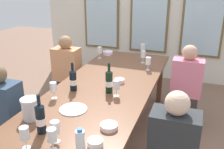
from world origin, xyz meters
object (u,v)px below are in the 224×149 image
at_px(metal_pitcher, 30,109).
at_px(wine_glass_1, 143,48).
at_px(tasting_bowl_2, 95,143).
at_px(tasting_bowl_3, 119,81).
at_px(tasting_bowl_0, 108,53).
at_px(wine_bottle_1, 109,81).
at_px(seated_person_2, 67,75).
at_px(wine_glass_2, 25,134).
at_px(wine_glass_9, 100,50).
at_px(seated_person_0, 4,119).
at_px(wine_bottle_2, 73,80).
at_px(wine_glass_0, 55,128).
at_px(wine_glass_7, 143,54).
at_px(wine_glass_5, 53,88).
at_px(water_bottle, 81,145).
at_px(tasting_bowl_1, 109,126).
at_px(wine_glass_3, 52,136).
at_px(wine_glass_6, 116,86).
at_px(seated_person_3, 186,89).
at_px(white_plate_0, 73,109).
at_px(wine_bottle_0, 41,118).
at_px(wine_glass_8, 148,62).
at_px(dining_table, 105,91).

xyz_separation_m(metal_pitcher, wine_glass_1, (0.48, 2.18, 0.02)).
distance_m(tasting_bowl_2, tasting_bowl_3, 1.20).
height_order(metal_pitcher, tasting_bowl_0, metal_pitcher).
xyz_separation_m(wine_bottle_1, seated_person_2, (-0.95, 0.80, -0.34)).
distance_m(wine_glass_2, seated_person_2, 2.04).
distance_m(tasting_bowl_2, wine_glass_9, 2.12).
xyz_separation_m(tasting_bowl_2, seated_person_0, (-1.17, 0.36, -0.24)).
distance_m(wine_bottle_2, tasting_bowl_0, 1.38).
height_order(wine_glass_0, seated_person_2, seated_person_2).
xyz_separation_m(wine_glass_2, wine_glass_9, (-0.31, 2.16, 0.00)).
height_order(tasting_bowl_2, wine_glass_7, wine_glass_7).
relative_size(wine_glass_5, wine_glass_7, 1.00).
bearing_deg(water_bottle, tasting_bowl_1, 82.91).
relative_size(tasting_bowl_3, wine_glass_3, 0.66).
distance_m(wine_bottle_2, water_bottle, 1.14).
height_order(tasting_bowl_1, seated_person_0, seated_person_0).
height_order(metal_pitcher, wine_glass_6, metal_pitcher).
bearing_deg(seated_person_3, wine_glass_7, 159.67).
bearing_deg(wine_glass_5, white_plate_0, -26.95).
bearing_deg(seated_person_0, wine_glass_1, 63.87).
xyz_separation_m(wine_bottle_2, seated_person_3, (1.13, 0.93, -0.33)).
bearing_deg(wine_bottle_0, wine_glass_5, 112.20).
xyz_separation_m(white_plate_0, wine_glass_8, (0.43, 1.28, 0.11)).
xyz_separation_m(wine_glass_0, seated_person_0, (-0.88, 0.41, -0.34)).
relative_size(white_plate_0, tasting_bowl_3, 2.24).
height_order(wine_bottle_1, tasting_bowl_0, wine_bottle_1).
relative_size(wine_glass_1, seated_person_0, 0.16).
relative_size(white_plate_0, wine_glass_3, 1.49).
bearing_deg(seated_person_2, wine_bottle_0, -67.22).
xyz_separation_m(tasting_bowl_1, wine_glass_7, (-0.12, 1.74, 0.10)).
xyz_separation_m(tasting_bowl_1, wine_glass_3, (-0.28, -0.39, 0.10)).
distance_m(wine_glass_0, wine_glass_8, 1.79).
bearing_deg(wine_glass_8, metal_pitcher, -114.33).
relative_size(tasting_bowl_0, seated_person_3, 0.13).
bearing_deg(wine_glass_8, dining_table, -117.22).
distance_m(white_plate_0, wine_glass_6, 0.51).
distance_m(water_bottle, wine_glass_3, 0.23).
distance_m(wine_glass_0, wine_glass_9, 2.08).
relative_size(wine_glass_0, wine_glass_1, 1.00).
relative_size(wine_bottle_0, seated_person_2, 0.29).
bearing_deg(wine_glass_3, wine_bottle_0, 140.84).
relative_size(dining_table, seated_person_0, 2.49).
bearing_deg(metal_pitcher, wine_glass_0, -30.34).
distance_m(tasting_bowl_1, tasting_bowl_3, 0.96).
bearing_deg(wine_glass_3, tasting_bowl_3, 87.12).
height_order(wine_glass_1, wine_glass_7, same).
relative_size(wine_glass_1, seated_person_3, 0.16).
height_order(wine_glass_2, seated_person_0, seated_person_0).
bearing_deg(wine_bottle_1, wine_bottle_0, -105.73).
bearing_deg(dining_table, wine_glass_0, -88.53).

